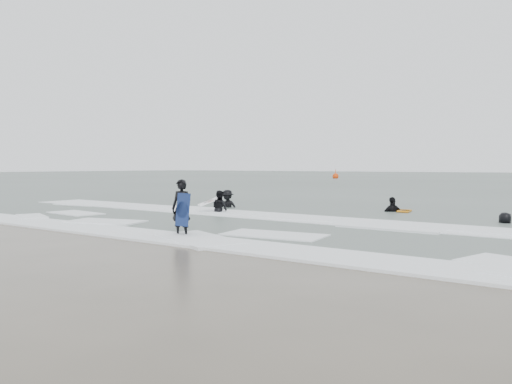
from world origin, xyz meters
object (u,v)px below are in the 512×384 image
Objects in this scene: surfer_centre at (182,237)px; buoy at (336,176)px; surfer_right_near at (393,213)px; surfer_right_far at (505,225)px; surfer_wading at (220,214)px; surfer_breaker at (227,209)px.

buoy is (-27.19, 63.25, 0.42)m from surfer_centre.
surfer_right_far is at bearing 107.74° from surfer_right_near.
surfer_right_near is 1.17× the size of surfer_right_far.
surfer_centre is 1.10× the size of surfer_right_far.
buoy is at bearing -109.77° from surfer_right_far.
surfer_right_near is 1.13× the size of buoy.
surfer_breaker is (-1.50, 2.36, 0.00)m from surfer_wading.
buoy is (-22.00, 54.77, 0.42)m from surfer_breaker.
surfer_breaker is (-5.19, 8.48, 0.00)m from surfer_centre.
surfer_right_near is at bearing -74.17° from surfer_right_far.
surfer_wading is 0.86× the size of surfer_right_near.
surfer_right_near reaches higher than surfer_breaker.
surfer_centre is at bearing 135.64° from surfer_wading.
surfer_wading is 0.97× the size of buoy.
surfer_right_near is (5.95, 5.06, 0.00)m from surfer_wading.
buoy reaches higher than surfer_breaker.
surfer_right_near is 59.83m from buoy.
surfer_centre is 11.67m from surfer_right_far.
surfer_centre is 1.09× the size of surfer_wading.
surfer_centre is at bearing -66.73° from buoy.
surfer_centre is at bearing -0.39° from surfer_right_far.
surfer_wading is 61.78m from buoy.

